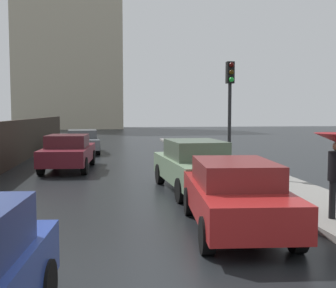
{
  "coord_description": "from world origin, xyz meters",
  "views": [
    {
      "loc": [
        -0.0,
        -5.2,
        2.39
      ],
      "look_at": [
        1.41,
        5.37,
        1.57
      ],
      "focal_mm": 45.07,
      "sensor_mm": 36.0,
      "label": 1
    }
  ],
  "objects_px": {
    "car_grey_mid_road": "(82,141)",
    "car_maroon_near_kerb": "(68,152)",
    "car_red_far_lane": "(235,194)",
    "traffic_light": "(230,96)",
    "car_green_far_ahead": "(195,165)"
  },
  "relations": [
    {
      "from": "car_grey_mid_road",
      "to": "car_maroon_near_kerb",
      "type": "bearing_deg",
      "value": 85.03
    },
    {
      "from": "car_red_far_lane",
      "to": "traffic_light",
      "type": "bearing_deg",
      "value": 79.46
    },
    {
      "from": "car_red_far_lane",
      "to": "traffic_light",
      "type": "distance_m",
      "value": 6.9
    },
    {
      "from": "car_grey_mid_road",
      "to": "car_green_far_ahead",
      "type": "height_order",
      "value": "car_green_far_ahead"
    },
    {
      "from": "car_grey_mid_road",
      "to": "car_red_far_lane",
      "type": "xyz_separation_m",
      "value": [
        4.13,
        -16.64,
        0.04
      ]
    },
    {
      "from": "car_maroon_near_kerb",
      "to": "traffic_light",
      "type": "relative_size",
      "value": 1.15
    },
    {
      "from": "car_grey_mid_road",
      "to": "car_green_far_ahead",
      "type": "relative_size",
      "value": 0.92
    },
    {
      "from": "car_green_far_ahead",
      "to": "car_maroon_near_kerb",
      "type": "bearing_deg",
      "value": 124.57
    },
    {
      "from": "car_green_far_ahead",
      "to": "traffic_light",
      "type": "xyz_separation_m",
      "value": [
        1.66,
        2.1,
        2.13
      ]
    },
    {
      "from": "car_maroon_near_kerb",
      "to": "traffic_light",
      "type": "bearing_deg",
      "value": 154.84
    },
    {
      "from": "car_grey_mid_road",
      "to": "traffic_light",
      "type": "bearing_deg",
      "value": 115.1
    },
    {
      "from": "car_maroon_near_kerb",
      "to": "car_grey_mid_road",
      "type": "xyz_separation_m",
      "value": [
        0.08,
        7.14,
        -0.04
      ]
    },
    {
      "from": "car_grey_mid_road",
      "to": "car_red_far_lane",
      "type": "distance_m",
      "value": 17.15
    },
    {
      "from": "traffic_light",
      "to": "car_red_far_lane",
      "type": "bearing_deg",
      "value": -104.87
    },
    {
      "from": "car_maroon_near_kerb",
      "to": "car_red_far_lane",
      "type": "relative_size",
      "value": 1.09
    }
  ]
}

